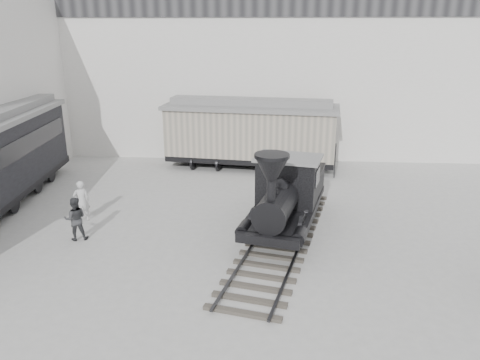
# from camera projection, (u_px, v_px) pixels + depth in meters

# --- Properties ---
(ground) EXTENTS (90.00, 90.00, 0.00)m
(ground) POSITION_uv_depth(u_px,v_px,m) (234.00, 278.00, 14.67)
(ground) COLOR #9E9E9B
(north_wall) EXTENTS (34.00, 2.51, 11.00)m
(north_wall) POSITION_uv_depth(u_px,v_px,m) (255.00, 62.00, 27.13)
(north_wall) COLOR silver
(north_wall) RESTS_ON ground
(locomotive) EXTENTS (4.47, 10.53, 3.64)m
(locomotive) POSITION_uv_depth(u_px,v_px,m) (285.00, 199.00, 17.55)
(locomotive) COLOR #423E38
(locomotive) RESTS_ON ground
(boxcar) EXTENTS (9.69, 4.00, 3.86)m
(boxcar) POSITION_uv_depth(u_px,v_px,m) (251.00, 132.00, 25.58)
(boxcar) COLOR black
(boxcar) RESTS_ON ground
(visitor_a) EXTENTS (0.74, 0.64, 1.71)m
(visitor_a) POSITION_uv_depth(u_px,v_px,m) (82.00, 201.00, 18.76)
(visitor_a) COLOR silver
(visitor_a) RESTS_ON ground
(visitor_b) EXTENTS (0.95, 0.84, 1.64)m
(visitor_b) POSITION_uv_depth(u_px,v_px,m) (75.00, 219.00, 17.12)
(visitor_b) COLOR #333436
(visitor_b) RESTS_ON ground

